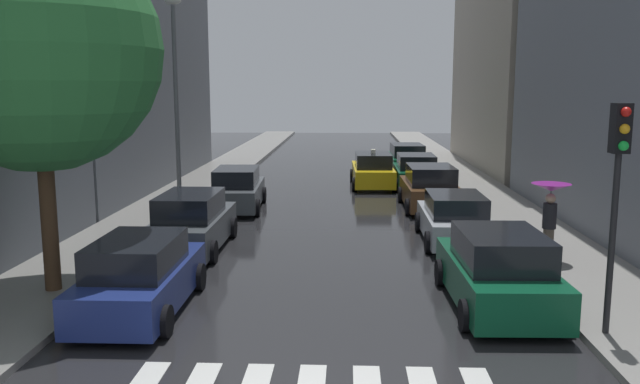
{
  "coord_description": "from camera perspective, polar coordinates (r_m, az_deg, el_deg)",
  "views": [
    {
      "loc": [
        0.56,
        -7.8,
        4.73
      ],
      "look_at": [
        -0.5,
        16.89,
        0.71
      ],
      "focal_mm": 36.21,
      "sensor_mm": 36.0,
      "label": 1
    }
  ],
  "objects": [
    {
      "name": "sidewalk_left",
      "position": [
        32.91,
        -9.96,
        0.97
      ],
      "size": [
        3.0,
        72.0,
        0.15
      ],
      "primitive_type": "cube",
      "color": "gray",
      "rests_on": "ground"
    },
    {
      "name": "parked_car_left_nearest",
      "position": [
        14.25,
        -15.6,
        -7.25
      ],
      "size": [
        2.02,
        4.43,
        1.63
      ],
      "rotation": [
        0.0,
        0.0,
        1.57
      ],
      "color": "navy",
      "rests_on": "ground"
    },
    {
      "name": "parked_car_left_second",
      "position": [
        19.25,
        -11.25,
        -2.72
      ],
      "size": [
        2.01,
        4.65,
        1.71
      ],
      "rotation": [
        0.0,
        0.0,
        1.57
      ],
      "color": "#474C51",
      "rests_on": "ground"
    },
    {
      "name": "parked_car_right_second",
      "position": [
        20.22,
        11.78,
        -2.38
      ],
      "size": [
        2.08,
        4.29,
        1.53
      ],
      "rotation": [
        0.0,
        0.0,
        1.56
      ],
      "color": "#B2B7BF",
      "rests_on": "ground"
    },
    {
      "name": "parked_car_right_fourth",
      "position": [
        30.9,
        8.45,
        1.75
      ],
      "size": [
        2.13,
        4.27,
        1.61
      ],
      "rotation": [
        0.0,
        0.0,
        1.56
      ],
      "color": "#0C4C2D",
      "rests_on": "ground"
    },
    {
      "name": "pedestrian_foreground",
      "position": [
        18.17,
        19.68,
        -1.03
      ],
      "size": [
        1.03,
        1.03,
        2.06
      ],
      "rotation": [
        0.0,
        0.0,
        4.81
      ],
      "color": "brown",
      "rests_on": "sidewalk_right"
    },
    {
      "name": "parked_car_right_fifth",
      "position": [
        36.24,
        7.66,
        2.88
      ],
      "size": [
        2.25,
        4.7,
        1.63
      ],
      "rotation": [
        0.0,
        0.0,
        1.61
      ],
      "color": "#0C4C2D",
      "rests_on": "ground"
    },
    {
      "name": "ground_plane",
      "position": [
        32.16,
        1.43,
        0.74
      ],
      "size": [
        28.0,
        72.0,
        0.04
      ],
      "primitive_type": "cube",
      "color": "#252527"
    },
    {
      "name": "traffic_light_right_corner",
      "position": [
        12.84,
        24.84,
        1.94
      ],
      "size": [
        0.3,
        0.42,
        4.3
      ],
      "color": "black",
      "rests_on": "sidewalk_right"
    },
    {
      "name": "lamp_post_left",
      "position": [
        23.72,
        -12.61,
        8.52
      ],
      "size": [
        0.6,
        0.28,
        7.66
      ],
      "color": "#595B60",
      "rests_on": "sidewalk_left"
    },
    {
      "name": "taxi_midroad",
      "position": [
        31.14,
        4.68,
        1.9
      ],
      "size": [
        2.17,
        4.74,
        1.81
      ],
      "rotation": [
        0.0,
        0.0,
        1.6
      ],
      "color": "yellow",
      "rests_on": "ground"
    },
    {
      "name": "sidewalk_right",
      "position": [
        32.68,
        12.9,
        0.82
      ],
      "size": [
        3.0,
        72.0,
        0.15
      ],
      "primitive_type": "cube",
      "color": "gray",
      "rests_on": "ground"
    },
    {
      "name": "street_tree_left",
      "position": [
        15.52,
        -23.7,
        11.46
      ],
      "size": [
        5.35,
        5.35,
        8.07
      ],
      "color": "#513823",
      "rests_on": "sidewalk_left"
    },
    {
      "name": "parked_car_right_third",
      "position": [
        25.61,
        9.67,
        0.29
      ],
      "size": [
        2.21,
        4.4,
        1.72
      ],
      "rotation": [
        0.0,
        0.0,
        1.59
      ],
      "color": "brown",
      "rests_on": "ground"
    },
    {
      "name": "parked_car_right_nearest",
      "position": [
        14.52,
        15.46,
        -6.81
      ],
      "size": [
        2.23,
        4.52,
        1.7
      ],
      "rotation": [
        0.0,
        0.0,
        1.6
      ],
      "color": "#0C4C2D",
      "rests_on": "ground"
    },
    {
      "name": "parked_car_left_third",
      "position": [
        25.38,
        -7.33,
        0.19
      ],
      "size": [
        2.17,
        4.52,
        1.64
      ],
      "rotation": [
        0.0,
        0.0,
        1.62
      ],
      "color": "#474C51",
      "rests_on": "ground"
    }
  ]
}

